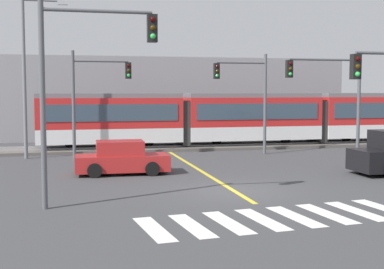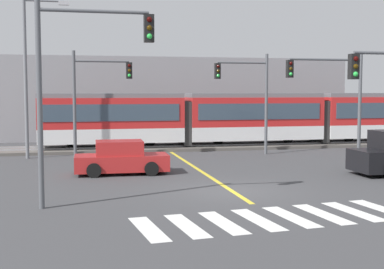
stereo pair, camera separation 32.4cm
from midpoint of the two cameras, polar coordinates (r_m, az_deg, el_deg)
name	(u,v)px [view 1 (the left image)]	position (r m, az deg, el deg)	size (l,w,h in m)	color
ground_plane	(234,191)	(20.32, 4.06, -6.03)	(200.00, 200.00, 0.00)	#3D3D3F
track_bed	(164,147)	(34.82, -3.24, -1.39)	(120.00, 4.00, 0.18)	#56514C
rail_near	(166,146)	(34.10, -3.03, -1.28)	(120.00, 0.08, 0.10)	#939399
rail_far	(162,144)	(35.51, -3.44, -1.04)	(120.00, 0.08, 0.10)	#939399
light_rail_tram	(252,116)	(36.16, 6.16, 1.93)	(28.00, 2.64, 3.43)	silver
crosswalk_stripe_0	(154,229)	(14.89, -4.72, -10.01)	(0.56, 2.80, 0.01)	silver
crosswalk_stripe_1	(192,226)	(15.20, -0.65, -9.69)	(0.56, 2.80, 0.01)	silver
crosswalk_stripe_2	(228,222)	(15.58, 3.24, -9.34)	(0.56, 2.80, 0.01)	silver
crosswalk_stripe_3	(262,219)	(16.02, 6.92, -8.97)	(0.56, 2.80, 0.01)	silver
crosswalk_stripe_4	(295,216)	(16.53, 10.37, -8.59)	(0.56, 2.80, 0.01)	silver
crosswalk_stripe_5	(326,214)	(17.09, 13.61, -8.20)	(0.56, 2.80, 0.01)	silver
crosswalk_stripe_6	(356,211)	(17.70, 16.62, -7.82)	(0.56, 2.80, 0.01)	silver
lane_centre_line	(200,170)	(25.38, 0.52, -3.85)	(0.20, 15.43, 0.01)	gold
sedan_crossing	(122,159)	(24.46, -7.88, -2.57)	(4.24, 2.00, 1.52)	#B22323
traffic_light_near_left	(80,70)	(17.52, -12.37, 6.72)	(3.75, 0.38, 6.77)	#515459
traffic_light_mid_right	(334,89)	(29.08, 14.55, 4.74)	(4.25, 0.38, 5.72)	#515459
traffic_light_far_left	(93,89)	(29.88, -10.79, 4.75)	(3.25, 0.38, 5.95)	#515459
traffic_light_far_right	(248,89)	(31.65, 5.70, 4.81)	(3.25, 0.38, 5.94)	#515459
street_lamp_west	(28,67)	(30.96, -17.33, 6.89)	(2.51, 0.28, 8.91)	slate
building_backdrop_far	(169,98)	(44.23, -2.67, 3.93)	(27.96, 6.00, 6.37)	gray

